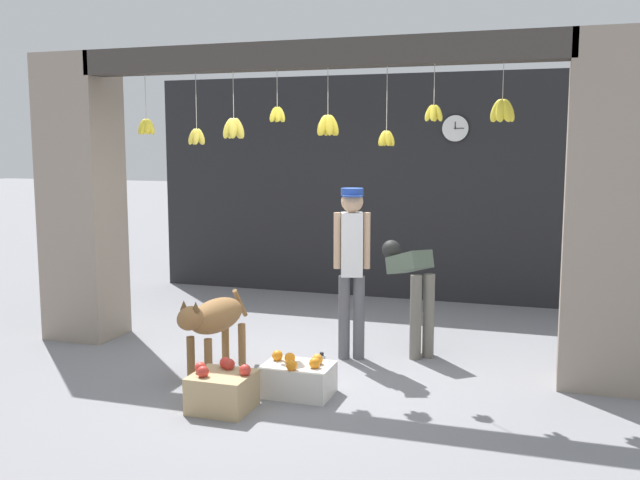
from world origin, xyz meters
TOP-DOWN VIEW (x-y plane):
  - ground_plane at (0.00, 0.00)m, footprint 60.00×60.00m
  - shop_back_wall at (0.00, 3.23)m, footprint 6.44×0.12m
  - shop_pillar_left at (-2.57, 0.30)m, footprint 0.70×0.60m
  - shop_pillar_right at (2.57, 0.30)m, footprint 0.70×0.60m
  - storefront_awning at (0.01, 0.12)m, footprint 4.54×0.28m
  - dog at (-0.69, -0.46)m, footprint 0.37×1.08m
  - shopkeeper at (0.35, 0.37)m, footprint 0.33×0.29m
  - worker_stooping at (0.84, 0.76)m, footprint 0.62×0.70m
  - fruit_crate_oranges at (0.20, -0.73)m, footprint 0.56×0.40m
  - fruit_crate_apples at (-0.24, -1.22)m, footprint 0.45×0.42m
  - water_bottle at (0.28, -0.34)m, footprint 0.06×0.06m
  - wall_clock at (0.93, 3.15)m, footprint 0.35×0.03m

SIDE VIEW (x-z plane):
  - ground_plane at x=0.00m, z-range 0.00..0.00m
  - water_bottle at x=0.28m, z-range -0.01..0.24m
  - fruit_crate_oranges at x=0.20m, z-range -0.03..0.31m
  - fruit_crate_apples at x=-0.24m, z-range -0.03..0.34m
  - dog at x=-0.69m, z-range 0.13..0.87m
  - worker_stooping at x=0.84m, z-range 0.18..1.24m
  - shopkeeper at x=0.35m, z-range 0.14..1.78m
  - shop_back_wall at x=0.00m, z-range 0.00..2.94m
  - shop_pillar_left at x=-2.57m, z-range 0.00..2.94m
  - shop_pillar_right at x=2.57m, z-range 0.00..2.94m
  - wall_clock at x=0.93m, z-range 2.07..2.41m
  - storefront_awning at x=0.01m, z-range 2.29..3.22m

